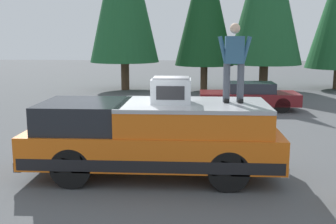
{
  "coord_description": "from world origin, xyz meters",
  "views": [
    {
      "loc": [
        -8.97,
        -1.58,
        3.06
      ],
      "look_at": [
        0.34,
        -1.01,
        1.35
      ],
      "focal_mm": 44.12,
      "sensor_mm": 36.0,
      "label": 1
    }
  ],
  "objects": [
    {
      "name": "ground_plane",
      "position": [
        0.0,
        0.0,
        0.0
      ],
      "size": [
        90.0,
        90.0,
        0.0
      ],
      "primitive_type": "plane",
      "color": "#4C4F51"
    },
    {
      "name": "conifer_center_left",
      "position": [
        15.0,
        -2.19,
        4.9
      ],
      "size": [
        3.38,
        3.38,
        8.39
      ],
      "color": "#4C3826",
      "rests_on": "ground"
    },
    {
      "name": "pickup_truck",
      "position": [
        -0.16,
        -0.71,
        0.87
      ],
      "size": [
        2.01,
        5.54,
        1.65
      ],
      "color": "orange",
      "rests_on": "ground"
    },
    {
      "name": "compressor_unit",
      "position": [
        -0.21,
        -1.11,
        1.93
      ],
      "size": [
        0.65,
        0.84,
        0.56
      ],
      "color": "silver",
      "rests_on": "pickup_truck"
    },
    {
      "name": "person_on_truck_bed",
      "position": [
        -0.01,
        -2.45,
        2.55
      ],
      "size": [
        0.29,
        0.72,
        1.69
      ],
      "color": "#4C515B",
      "rests_on": "pickup_truck"
    },
    {
      "name": "parked_car_maroon",
      "position": [
        8.48,
        -3.94,
        0.58
      ],
      "size": [
        1.64,
        4.1,
        1.16
      ],
      "color": "maroon",
      "rests_on": "ground"
    }
  ]
}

